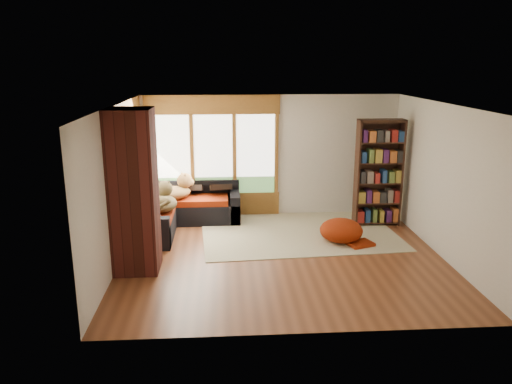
# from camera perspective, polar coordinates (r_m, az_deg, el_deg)

# --- Properties ---
(floor) EXTENTS (5.50, 5.50, 0.00)m
(floor) POSITION_cam_1_polar(r_m,az_deg,el_deg) (8.71, 3.01, -7.41)
(floor) COLOR brown
(floor) RESTS_ON ground
(ceiling) EXTENTS (5.50, 5.50, 0.00)m
(ceiling) POSITION_cam_1_polar(r_m,az_deg,el_deg) (8.09, 3.26, 9.88)
(ceiling) COLOR white
(wall_back) EXTENTS (5.50, 0.04, 2.60)m
(wall_back) POSITION_cam_1_polar(r_m,az_deg,el_deg) (10.74, 1.54, 4.13)
(wall_back) COLOR silver
(wall_back) RESTS_ON ground
(wall_front) EXTENTS (5.50, 0.04, 2.60)m
(wall_front) POSITION_cam_1_polar(r_m,az_deg,el_deg) (5.94, 6.01, -4.92)
(wall_front) COLOR silver
(wall_front) RESTS_ON ground
(wall_left) EXTENTS (0.04, 5.00, 2.60)m
(wall_left) POSITION_cam_1_polar(r_m,az_deg,el_deg) (8.44, -15.75, 0.58)
(wall_left) COLOR silver
(wall_left) RESTS_ON ground
(wall_right) EXTENTS (0.04, 5.00, 2.60)m
(wall_right) POSITION_cam_1_polar(r_m,az_deg,el_deg) (9.06, 20.68, 1.13)
(wall_right) COLOR silver
(wall_right) RESTS_ON ground
(windows_back) EXTENTS (2.82, 0.10, 1.90)m
(windows_back) POSITION_cam_1_polar(r_m,az_deg,el_deg) (10.65, -4.90, 4.27)
(windows_back) COLOR brown
(windows_back) RESTS_ON wall_back
(windows_left) EXTENTS (0.10, 2.62, 1.90)m
(windows_left) POSITION_cam_1_polar(r_m,az_deg,el_deg) (9.57, -14.17, 2.65)
(windows_left) COLOR brown
(windows_left) RESTS_ON wall_left
(roller_blind) EXTENTS (0.03, 0.72, 0.90)m
(roller_blind) POSITION_cam_1_polar(r_m,az_deg,el_deg) (10.29, -13.35, 5.81)
(roller_blind) COLOR #677F58
(roller_blind) RESTS_ON wall_left
(brick_chimney) EXTENTS (0.70, 0.70, 2.60)m
(brick_chimney) POSITION_cam_1_polar(r_m,az_deg,el_deg) (8.03, -13.81, 0.01)
(brick_chimney) COLOR #471914
(brick_chimney) RESTS_ON ground
(sectional_sofa) EXTENTS (2.20, 2.20, 0.80)m
(sectional_sofa) POSITION_cam_1_polar(r_m,az_deg,el_deg) (10.20, -9.08, -2.41)
(sectional_sofa) COLOR black
(sectional_sofa) RESTS_ON ground
(area_rug) EXTENTS (3.93, 3.11, 0.01)m
(area_rug) POSITION_cam_1_polar(r_m,az_deg,el_deg) (10.03, 4.67, -4.34)
(area_rug) COLOR silver
(area_rug) RESTS_ON ground
(bookshelf) EXTENTS (0.93, 0.31, 2.17)m
(bookshelf) POSITION_cam_1_polar(r_m,az_deg,el_deg) (10.37, 13.85, 2.11)
(bookshelf) COLOR #341B11
(bookshelf) RESTS_ON ground
(pouf) EXTENTS (0.82, 0.82, 0.43)m
(pouf) POSITION_cam_1_polar(r_m,az_deg,el_deg) (9.47, 9.71, -4.27)
(pouf) COLOR #92270A
(pouf) RESTS_ON area_rug
(dog_tan) EXTENTS (0.93, 0.81, 0.46)m
(dog_tan) POSITION_cam_1_polar(r_m,az_deg,el_deg) (10.30, -9.24, 0.44)
(dog_tan) COLOR brown
(dog_tan) RESTS_ON sectional_sofa
(dog_brindle) EXTENTS (0.51, 0.83, 0.45)m
(dog_brindle) POSITION_cam_1_polar(r_m,az_deg,el_deg) (9.61, -10.48, -0.71)
(dog_brindle) COLOR #34291A
(dog_brindle) RESTS_ON sectional_sofa
(throw_pillows) EXTENTS (1.98, 1.68, 0.45)m
(throw_pillows) POSITION_cam_1_polar(r_m,az_deg,el_deg) (10.12, -8.66, 0.24)
(throw_pillows) COLOR black
(throw_pillows) RESTS_ON sectional_sofa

